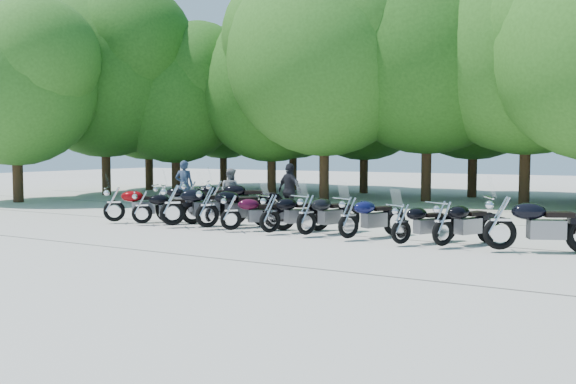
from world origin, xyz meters
The scene contains 30 objects.
ground centered at (0.00, 0.00, 0.00)m, with size 90.00×90.00×0.00m, color #A8A498.
tree_0 centered at (-15.42, 12.98, 5.45)m, with size 7.50×7.50×9.21m.
tree_1 centered at (-12.04, 11.24, 5.06)m, with size 6.97×6.97×8.55m.
tree_2 centered at (-7.25, 12.84, 5.31)m, with size 7.31×7.31×8.97m.
tree_3 centered at (-3.57, 11.24, 6.32)m, with size 8.70×8.70×10.67m.
tree_4 centered at (0.54, 13.09, 6.64)m, with size 9.13×9.13×11.20m.
tree_5 centered at (4.61, 13.20, 6.57)m, with size 9.04×9.04×11.10m.
tree_9 centered at (-13.53, 17.59, 5.52)m, with size 7.59×7.59×9.32m.
tree_10 centered at (-8.29, 16.97, 5.66)m, with size 7.78×7.78×9.55m.
tree_11 centered at (-3.76, 16.43, 5.49)m, with size 7.56×7.56×9.28m.
tree_12 centered at (1.80, 16.47, 5.72)m, with size 7.88×7.88×9.67m.
tree_16 centered at (-14.83, 4.00, 5.06)m, with size 6.97×6.97×8.55m.
tree_17 centered at (-14.68, 9.00, 6.04)m, with size 8.31×8.31×10.20m.
motorcycle_0 centered at (-5.53, 0.38, 0.65)m, with size 0.70×2.29×1.29m, color #7C0408, non-canonical shape.
motorcycle_1 centered at (-4.45, 0.44, 0.59)m, with size 0.64×2.10×1.19m, color black, non-canonical shape.
motorcycle_2 centered at (-3.28, 0.45, 0.72)m, with size 0.77×2.54×1.44m, color black, non-canonical shape.
motorcycle_3 centered at (-2.12, 0.58, 0.70)m, with size 0.75×2.46×1.39m, color black, non-canonical shape.
motorcycle_4 centered at (-1.26, 0.52, 0.59)m, with size 0.63×2.07×1.17m, color #33071A, non-canonical shape.
motorcycle_5 centered at (-0.04, 0.57, 0.62)m, with size 0.67×2.19×1.24m, color black, non-canonical shape.
motorcycle_6 centered at (1.02, 0.65, 0.63)m, with size 0.68×2.24×1.27m, color black, non-canonical shape.
motorcycle_7 centered at (2.22, 0.62, 0.63)m, with size 0.67×2.21×1.25m, color #0D103B, non-canonical shape.
motorcycle_8 centered at (3.66, 0.43, 0.57)m, with size 0.62×2.03×1.14m, color black, non-canonical shape.
motorcycle_9 centered at (4.61, 0.56, 0.63)m, with size 0.67×2.21×1.25m, color black, non-canonical shape.
motorcycle_10 centered at (5.87, 0.61, 0.72)m, with size 0.77×2.54×1.43m, color black, non-canonical shape.
motorcycle_11 centered at (-6.14, 3.27, 0.60)m, with size 0.64×2.11×1.19m, color black, non-canonical shape.
motorcycle_12 centered at (-4.85, 3.30, 0.68)m, with size 0.73×2.40×1.36m, color black, non-canonical shape.
motorcycle_13 centered at (-3.59, 3.05, 0.72)m, with size 0.77×2.54×1.44m, color black, non-canonical shape.
rider_0 centered at (-6.14, 4.56, 0.94)m, with size 0.69×0.45×1.89m, color #223048.
rider_1 centered at (-3.92, 4.36, 0.81)m, with size 0.79×0.62×1.63m, color gray.
rider_2 centered at (-1.54, 4.39, 0.92)m, with size 1.08×0.45×1.83m, color black.
Camera 1 is at (8.27, -13.35, 2.29)m, focal length 38.00 mm.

